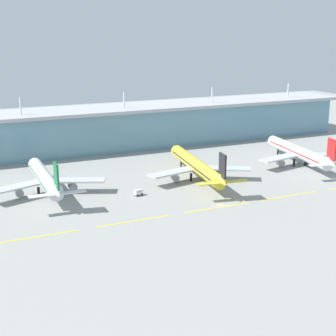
# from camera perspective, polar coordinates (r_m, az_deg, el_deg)

# --- Properties ---
(ground_plane) EXTENTS (600.00, 600.00, 0.00)m
(ground_plane) POSITION_cam_1_polar(r_m,az_deg,el_deg) (199.63, 5.89, -4.06)
(ground_plane) COLOR gray
(terminal_building) EXTENTS (288.00, 34.00, 32.53)m
(terminal_building) POSITION_cam_1_polar(r_m,az_deg,el_deg) (294.70, -5.21, 4.55)
(terminal_building) COLOR #6693A8
(terminal_building) RESTS_ON ground
(airliner_near_middle) EXTENTS (48.77, 59.58, 18.90)m
(airliner_near_middle) POSITION_cam_1_polar(r_m,az_deg,el_deg) (215.68, -13.48, -1.17)
(airliner_near_middle) COLOR silver
(airliner_near_middle) RESTS_ON ground
(airliner_center) EXTENTS (48.20, 69.64, 18.90)m
(airliner_center) POSITION_cam_1_polar(r_m,az_deg,el_deg) (230.16, 3.23, 0.24)
(airliner_center) COLOR yellow
(airliner_center) RESTS_ON ground
(airliner_far_middle) EXTENTS (48.08, 65.41, 18.90)m
(airliner_far_middle) POSITION_cam_1_polar(r_m,az_deg,el_deg) (263.65, 14.34, 1.69)
(airliner_far_middle) COLOR white
(airliner_far_middle) RESTS_ON ground
(taxiway_stripe_west) EXTENTS (28.00, 0.70, 0.04)m
(taxiway_stripe_west) POSITION_cam_1_polar(r_m,az_deg,el_deg) (173.66, -14.40, -7.43)
(taxiway_stripe_west) COLOR yellow
(taxiway_stripe_west) RESTS_ON ground
(taxiway_stripe_mid_west) EXTENTS (28.00, 0.70, 0.04)m
(taxiway_stripe_mid_west) POSITION_cam_1_polar(r_m,az_deg,el_deg) (182.05, -3.80, -5.91)
(taxiway_stripe_mid_west) COLOR yellow
(taxiway_stripe_mid_west) RESTS_ON ground
(taxiway_stripe_centre) EXTENTS (28.00, 0.70, 0.04)m
(taxiway_stripe_centre) POSITION_cam_1_polar(r_m,az_deg,el_deg) (196.06, 5.52, -4.41)
(taxiway_stripe_centre) COLOR yellow
(taxiway_stripe_centre) RESTS_ON ground
(taxiway_stripe_mid_east) EXTENTS (28.00, 0.70, 0.04)m
(taxiway_stripe_mid_east) POSITION_cam_1_polar(r_m,az_deg,el_deg) (214.58, 13.39, -3.04)
(taxiway_stripe_mid_east) COLOR yellow
(taxiway_stripe_mid_east) RESTS_ON ground
(baggage_cart) EXTENTS (3.99, 2.96, 2.48)m
(baggage_cart) POSITION_cam_1_polar(r_m,az_deg,el_deg) (209.27, -3.33, -2.75)
(baggage_cart) COLOR silver
(baggage_cart) RESTS_ON ground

